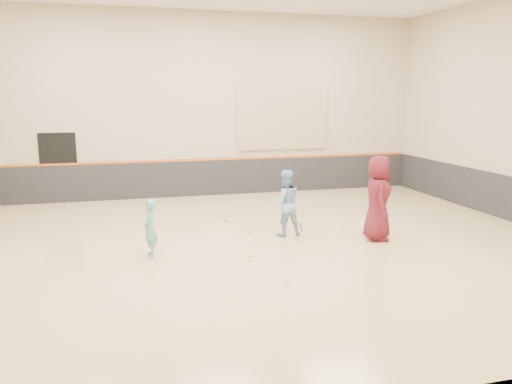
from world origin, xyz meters
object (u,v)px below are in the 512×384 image
object	(u,v)px
instructor	(285,203)
spare_racket	(219,218)
girl	(150,228)
young_man	(378,198)

from	to	relation	value
instructor	spare_racket	world-z (taller)	instructor
girl	young_man	distance (m)	5.22
spare_racket	young_man	bearing A→B (deg)	-40.87
girl	spare_racket	bearing A→B (deg)	143.29
instructor	spare_racket	xyz separation A→B (m)	(-1.26, 1.93, -0.76)
girl	spare_racket	distance (m)	3.43
girl	instructor	distance (m)	3.33
girl	young_man	world-z (taller)	young_man
instructor	young_man	size ratio (longest dim) A/B	0.81
young_man	spare_racket	size ratio (longest dim) A/B	2.70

